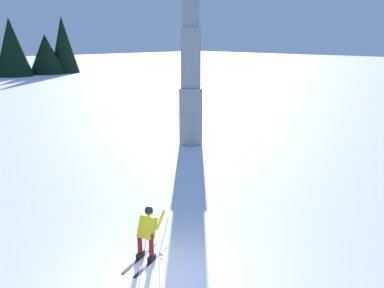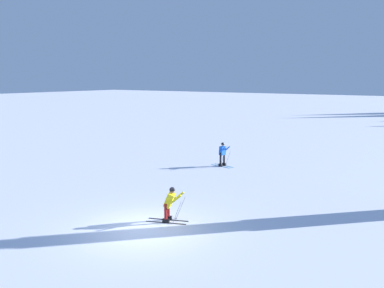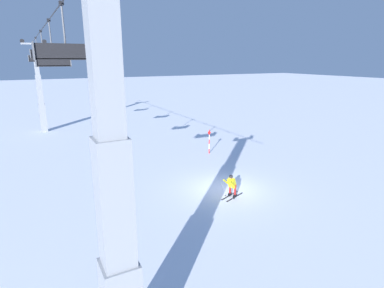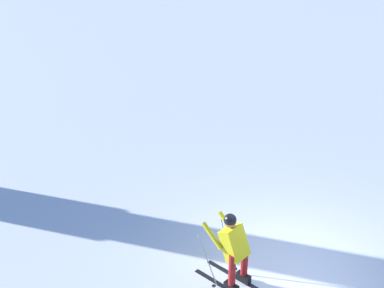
% 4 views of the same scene
% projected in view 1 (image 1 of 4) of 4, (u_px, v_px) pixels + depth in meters
% --- Properties ---
extents(ground_plane, '(260.00, 260.00, 0.00)m').
position_uv_depth(ground_plane, '(168.00, 282.00, 9.31)').
color(ground_plane, white).
extents(skier_carving_main, '(1.08, 1.76, 1.58)m').
position_uv_depth(skier_carving_main, '(147.00, 230.00, 10.17)').
color(skier_carving_main, black).
rests_on(skier_carving_main, ground_plane).
extents(lift_tower_near, '(0.91, 2.46, 10.17)m').
position_uv_depth(lift_tower_near, '(191.00, 71.00, 20.32)').
color(lift_tower_near, gray).
rests_on(lift_tower_near, ground_plane).
extents(tree_line_ridge, '(12.03, 27.93, 9.61)m').
position_uv_depth(tree_line_ridge, '(1.00, 50.00, 60.19)').
color(tree_line_ridge, black).
rests_on(tree_line_ridge, ground_plane).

